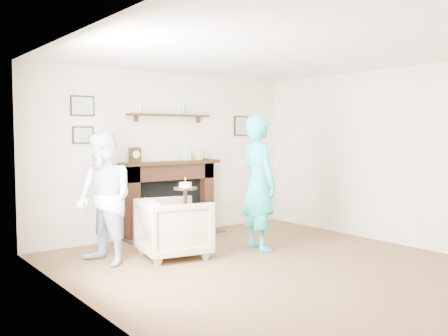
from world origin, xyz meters
The scene contains 6 objects.
ground centered at (0.00, 0.00, 0.00)m, with size 5.00×5.00×0.00m, color brown.
room_shell centered at (0.00, 0.69, 1.62)m, with size 4.54×5.02×2.52m.
armchair centered at (-0.68, 1.19, 0.00)m, with size 0.80×0.83×0.75m, color tan.
man centered at (-1.54, 1.38, 0.00)m, with size 0.78×0.61×1.60m, color #AAC2D4.
woman centered at (0.44, 0.84, 0.00)m, with size 0.66×0.43×1.80m, color #20B6A6.
pedestal_table centered at (-0.42, 1.33, 0.61)m, with size 0.31×0.31×0.99m.
Camera 1 is at (-3.94, -4.20, 1.58)m, focal length 40.00 mm.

